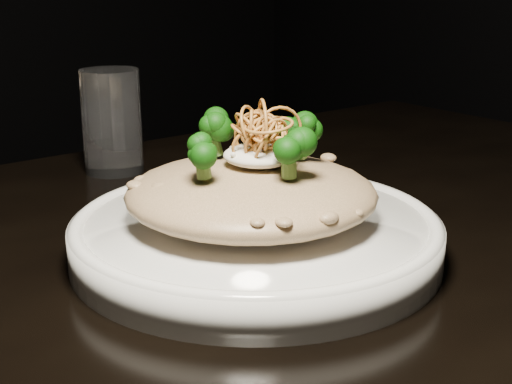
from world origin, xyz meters
TOP-DOWN VIEW (x-y plane):
  - table at (0.00, 0.00)m, footprint 1.10×0.80m
  - plate at (-0.08, -0.01)m, footprint 0.30×0.30m
  - risotto at (-0.09, -0.01)m, footprint 0.21×0.21m
  - broccoli at (-0.09, -0.01)m, footprint 0.14×0.14m
  - cheese at (-0.08, -0.01)m, footprint 0.06×0.06m
  - shallots at (-0.08, -0.02)m, footprint 0.06×0.06m
  - drinking_glass at (-0.06, 0.29)m, footprint 0.07×0.07m

SIDE VIEW (x-z plane):
  - table at x=0.00m, z-range 0.29..1.04m
  - plate at x=-0.08m, z-range 0.75..0.78m
  - risotto at x=-0.09m, z-range 0.78..0.83m
  - drinking_glass at x=-0.06m, z-range 0.75..0.87m
  - cheese at x=-0.08m, z-range 0.83..0.84m
  - broccoli at x=-0.09m, z-range 0.83..0.88m
  - shallots at x=-0.08m, z-range 0.84..0.88m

